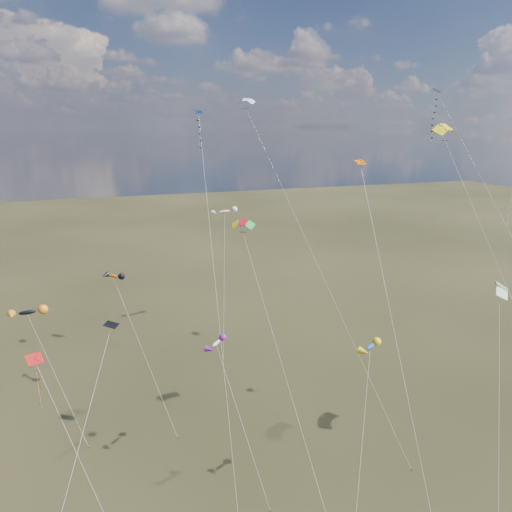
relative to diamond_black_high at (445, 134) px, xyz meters
name	(u,v)px	position (x,y,z in m)	size (l,w,h in m)	color
diamond_black_high	(445,134)	(0.00, 0.00, 0.00)	(4.49, 29.04, 36.04)	black
diamond_navy_tall	(201,154)	(-27.98, 7.10, -2.20)	(4.09, 27.30, 33.51)	#0B1A48
diamond_black_mid	(79,444)	(-41.93, -21.03, -16.92)	(8.48, 10.42, 19.91)	black
diamond_red_low	(41,389)	(-45.22, -10.06, -19.10)	(6.27, 8.60, 14.45)	red
diamond_orange_center	(393,326)	(-22.09, -22.56, -11.80)	(4.02, 21.37, 29.19)	#E75D00
parafoil_yellow	(447,129)	(-10.43, -12.14, 0.61)	(4.83, 21.20, 32.23)	yellow
parafoil_blue_white	(247,102)	(-21.90, 8.79, 3.60)	(9.57, 26.32, 35.26)	blue
parafoil_striped	(502,287)	(-4.99, -15.36, -13.50)	(9.20, 11.60, 18.12)	#D4D704
parafoil_tricolor	(243,224)	(-27.91, -8.45, -7.40)	(4.38, 14.68, 24.10)	yellow
novelty_black_orange	(27,313)	(-47.73, 4.04, -17.92)	(6.69, 7.53, 13.45)	black
novelty_orange_black	(113,277)	(-38.83, 6.33, -15.66)	(6.25, 11.94, 15.68)	#DD6506
novelty_white_purple	(217,344)	(-30.70, -9.02, -18.12)	(3.79, 8.58, 13.13)	silver
novelty_redwhite_stripe	(225,212)	(-21.39, 21.77, -11.83)	(5.78, 12.60, 19.57)	red
novelty_blue_yellow	(370,348)	(-20.02, -17.18, -16.36)	(7.78, 10.13, 14.97)	blue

